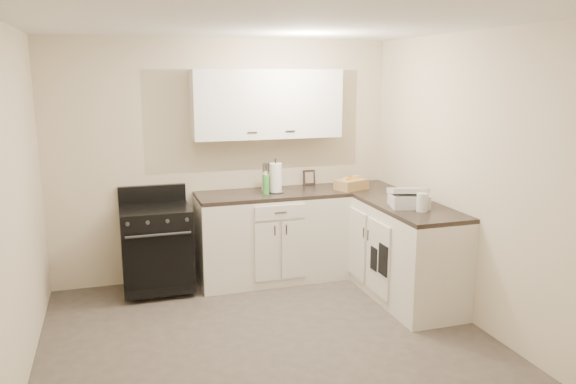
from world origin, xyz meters
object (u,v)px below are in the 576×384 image
object	(u,v)px
wicker_basket	(351,184)
stove	(157,248)
knife_block	(266,181)
paper_towel	(276,178)
countertop_grill	(408,200)

from	to	relation	value
wicker_basket	stove	bearing A→B (deg)	177.66
stove	knife_block	distance (m)	1.31
knife_block	paper_towel	size ratio (longest dim) A/B	0.65
stove	paper_towel	distance (m)	1.38
knife_block	wicker_basket	world-z (taller)	knife_block
stove	countertop_grill	world-z (taller)	countertop_grill
paper_towel	stove	bearing A→B (deg)	-179.70
countertop_grill	wicker_basket	bearing A→B (deg)	117.21
paper_towel	countertop_grill	world-z (taller)	paper_towel
stove	paper_towel	bearing A→B (deg)	0.30
stove	wicker_basket	bearing A→B (deg)	-2.34
wicker_basket	paper_towel	bearing A→B (deg)	173.68
paper_towel	knife_block	bearing A→B (deg)	114.83
paper_towel	countertop_grill	xyz separation A→B (m)	(1.00, -0.98, -0.09)
wicker_basket	countertop_grill	distance (m)	0.90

